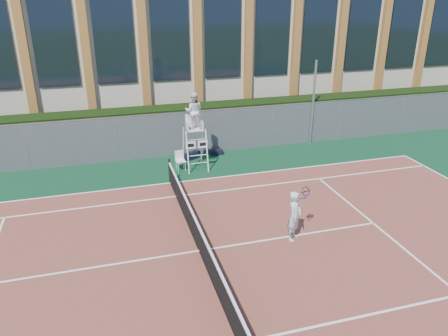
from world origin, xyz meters
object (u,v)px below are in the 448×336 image
object	(u,v)px
steel_pole	(313,103)
plastic_chair	(180,159)
umpire_chair	(194,113)
tennis_player	(295,216)

from	to	relation	value
steel_pole	plastic_chair	xyz separation A→B (m)	(-7.52, -1.76, -1.69)
steel_pole	umpire_chair	size ratio (longest dim) A/B	1.24
umpire_chair	tennis_player	xyz separation A→B (m)	(1.76, -7.19, -1.73)
steel_pole	umpire_chair	world-z (taller)	steel_pole
umpire_chair	plastic_chair	distance (m)	2.22
umpire_chair	steel_pole	bearing A→B (deg)	13.68
umpire_chair	plastic_chair	xyz separation A→B (m)	(-0.74, -0.11, -2.09)
plastic_chair	steel_pole	bearing A→B (deg)	13.17
tennis_player	plastic_chair	bearing A→B (deg)	109.43
plastic_chair	tennis_player	world-z (taller)	tennis_player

